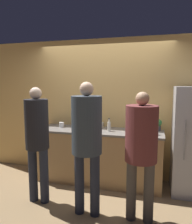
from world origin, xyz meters
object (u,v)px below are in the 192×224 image
at_px(bottle_amber, 84,125).
at_px(cup_white, 62,125).
at_px(person_center, 87,135).
at_px(utensil_crock, 78,124).
at_px(bottle_clear, 109,126).
at_px(bottle_dark, 154,129).
at_px(person_left, 37,135).
at_px(person_right, 141,144).
at_px(fruit_bowl, 95,125).
at_px(potted_plant, 158,124).

bearing_deg(bottle_amber, cup_white, 164.65).
distance_m(person_center, cup_white, 1.38).
relative_size(utensil_crock, bottle_clear, 1.21).
relative_size(bottle_dark, bottle_amber, 0.86).
height_order(person_left, utensil_crock, person_left).
bearing_deg(person_left, person_right, -2.65).
distance_m(fruit_bowl, potted_plant, 1.14).
relative_size(utensil_crock, potted_plant, 1.33).
height_order(bottle_dark, potted_plant, bottle_dark).
relative_size(fruit_bowl, bottle_dark, 1.51).
distance_m(person_center, bottle_dark, 1.25).
xyz_separation_m(bottle_clear, cup_white, (-0.94, 0.10, -0.04)).
xyz_separation_m(person_center, person_right, (0.70, 0.05, -0.08)).
bearing_deg(cup_white, person_left, -87.19).
relative_size(person_center, cup_white, 19.01).
bearing_deg(person_center, person_left, 171.74).
distance_m(cup_white, potted_plant, 1.76).
bearing_deg(fruit_bowl, person_left, -117.01).
bearing_deg(bottle_dark, bottle_amber, 179.27).
xyz_separation_m(utensil_crock, cup_white, (-0.30, -0.09, -0.02)).
distance_m(utensil_crock, bottle_dark, 1.41).
bearing_deg(potted_plant, person_left, -146.71).
bearing_deg(person_center, bottle_amber, 110.73).
xyz_separation_m(person_right, fruit_bowl, (-0.93, 1.18, -0.03)).
relative_size(bottle_clear, cup_white, 2.42).
bearing_deg(person_center, bottle_dark, 47.91).
relative_size(fruit_bowl, bottle_amber, 1.30).
bearing_deg(bottle_clear, person_left, -135.90).
bearing_deg(bottle_amber, person_right, -40.24).
relative_size(person_right, fruit_bowl, 5.21).
distance_m(person_left, utensil_crock, 1.08).
height_order(utensil_crock, bottle_clear, utensil_crock).
height_order(person_center, potted_plant, person_center).
relative_size(bottle_clear, bottle_amber, 0.92).
height_order(person_left, cup_white, person_left).
height_order(bottle_dark, cup_white, bottle_dark).
relative_size(bottle_dark, cup_white, 2.25).
bearing_deg(bottle_amber, fruit_bowl, 67.33).
relative_size(person_left, bottle_amber, 6.95).
xyz_separation_m(person_right, bottle_amber, (-1.06, 0.89, 0.02)).
distance_m(bottle_clear, bottle_amber, 0.44).
xyz_separation_m(person_right, potted_plant, (0.20, 1.19, 0.04)).
height_order(utensil_crock, cup_white, utensil_crock).
relative_size(person_right, utensil_crock, 6.05).
relative_size(fruit_bowl, potted_plant, 1.55).
bearing_deg(cup_white, bottle_amber, -15.35).
bearing_deg(potted_plant, cup_white, -174.78).
distance_m(person_center, potted_plant, 1.53).
height_order(person_right, bottle_clear, person_right).
relative_size(person_center, bottle_clear, 7.86).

